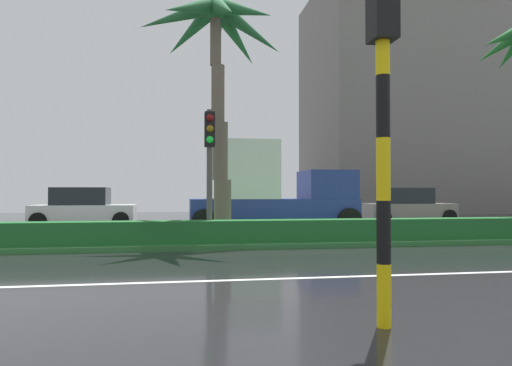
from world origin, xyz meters
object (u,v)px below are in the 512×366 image
car_in_traffic_third (407,206)px  traffic_signal_foreground (382,68)px  traffic_signal_median_right (210,151)px  box_truck_lead (271,191)px  palm_tree_centre_left (217,40)px  car_in_traffic_second (83,208)px

car_in_traffic_third → traffic_signal_foreground: bearing=-118.1°
traffic_signal_median_right → box_truck_lead: 5.69m
traffic_signal_foreground → traffic_signal_median_right: bearing=-79.3°
palm_tree_centre_left → box_truck_lead: bearing=57.4°
traffic_signal_median_right → box_truck_lead: size_ratio=0.57×
palm_tree_centre_left → car_in_traffic_second: bearing=126.4°
palm_tree_centre_left → car_in_traffic_third: palm_tree_centre_left is taller
traffic_signal_foreground → palm_tree_centre_left: bearing=-82.4°
traffic_signal_foreground → car_in_traffic_third: size_ratio=0.99×
traffic_signal_median_right → traffic_signal_foreground: bearing=-79.3°
traffic_signal_foreground → car_in_traffic_third: traffic_signal_foreground is taller
car_in_traffic_third → palm_tree_centre_left: bearing=-143.9°
palm_tree_centre_left → traffic_signal_median_right: palm_tree_centre_left is taller
traffic_signal_foreground → car_in_traffic_third: 18.50m
traffic_signal_median_right → palm_tree_centre_left: bearing=76.5°
traffic_signal_foreground → car_in_traffic_third: bearing=-118.1°
traffic_signal_median_right → car_in_traffic_second: size_ratio=0.85×
traffic_signal_foreground → box_truck_lead: size_ratio=0.67×
car_in_traffic_second → car_in_traffic_third: 15.14m
palm_tree_centre_left → traffic_signal_median_right: bearing=-103.5°
car_in_traffic_second → box_truck_lead: box_truck_lead is taller
palm_tree_centre_left → traffic_signal_foreground: size_ratio=1.76×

